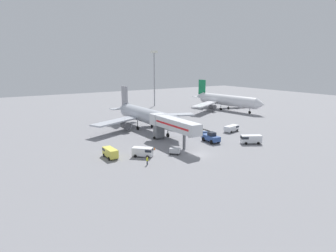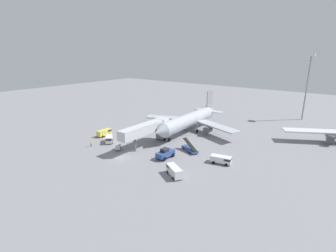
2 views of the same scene
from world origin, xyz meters
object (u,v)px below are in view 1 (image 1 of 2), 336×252
(pushback_tug, at_px, (211,137))
(service_van_mid_right, at_px, (232,128))
(service_van_near_right, at_px, (251,139))
(safety_cone_alpha, at_px, (155,148))
(apron_light_mast, at_px, (154,68))
(baggage_cart_mid_center, at_px, (175,151))
(service_van_far_right, at_px, (110,152))
(ground_crew_worker_foreground, at_px, (147,161))
(airplane_at_gate, at_px, (146,116))
(jet_bridge, at_px, (171,124))
(airplane_background, at_px, (226,100))
(belt_loader_truck, at_px, (200,132))
(service_van_near_left, at_px, (143,151))

(pushback_tug, distance_m, service_van_mid_right, 14.20)
(service_van_near_right, xyz_separation_m, safety_cone_alpha, (-23.24, 8.65, -0.94))
(apron_light_mast, bearing_deg, baggage_cart_mid_center, -116.85)
(service_van_near_right, xyz_separation_m, apron_light_mast, (13.16, 70.98, 16.58))
(baggage_cart_mid_center, height_order, apron_light_mast, apron_light_mast)
(service_van_far_right, distance_m, ground_crew_worker_foreground, 9.68)
(service_van_far_right, bearing_deg, airplane_at_gate, 45.69)
(service_van_near_right, height_order, apron_light_mast, apron_light_mast)
(jet_bridge, height_order, service_van_mid_right, jet_bridge)
(safety_cone_alpha, relative_size, airplane_background, 0.01)
(belt_loader_truck, height_order, service_van_far_right, belt_loader_truck)
(airplane_at_gate, xyz_separation_m, service_van_mid_right, (19.93, -17.07, -3.19))
(ground_crew_worker_foreground, bearing_deg, apron_light_mast, 58.70)
(safety_cone_alpha, relative_size, apron_light_mast, 0.02)
(pushback_tug, bearing_deg, jet_bridge, 156.62)
(belt_loader_truck, bearing_deg, jet_bridge, -163.66)
(service_van_near_right, relative_size, airplane_background, 0.13)
(belt_loader_truck, height_order, safety_cone_alpha, belt_loader_truck)
(service_van_mid_right, relative_size, safety_cone_alpha, 8.57)
(belt_loader_truck, bearing_deg, service_van_mid_right, -11.14)
(baggage_cart_mid_center, bearing_deg, service_van_mid_right, 18.98)
(airplane_at_gate, bearing_deg, ground_crew_worker_foreground, -118.05)
(airplane_background, xyz_separation_m, apron_light_mast, (-20.02, 27.29, 13.53))
(service_van_far_right, xyz_separation_m, service_van_near_left, (6.29, -3.45, 0.01))
(airplane_at_gate, distance_m, service_van_far_right, 28.65)
(service_van_near_right, distance_m, ground_crew_worker_foreground, 29.81)
(service_van_far_right, xyz_separation_m, safety_cone_alpha, (11.02, -0.25, -0.87))
(service_van_mid_right, bearing_deg, service_van_far_right, -175.24)
(service_van_mid_right, bearing_deg, belt_loader_truck, 168.86)
(service_van_near_left, bearing_deg, service_van_near_right, -11.04)
(baggage_cart_mid_center, height_order, airplane_background, airplane_background)
(pushback_tug, relative_size, belt_loader_truck, 0.85)
(jet_bridge, xyz_separation_m, baggage_cart_mid_center, (-4.20, -7.72, -4.24))
(service_van_far_right, height_order, ground_crew_worker_foreground, service_van_far_right)
(service_van_far_right, bearing_deg, apron_light_mast, 52.62)
(baggage_cart_mid_center, xyz_separation_m, safety_cone_alpha, (-1.99, 5.65, -0.50))
(belt_loader_truck, relative_size, service_van_far_right, 1.33)
(service_van_near_left, xyz_separation_m, ground_crew_worker_foreground, (-1.82, -5.13, -0.26))
(service_van_near_right, bearing_deg, jet_bridge, 147.83)
(pushback_tug, xyz_separation_m, apron_light_mast, (20.62, 64.40, 16.57))
(pushback_tug, bearing_deg, apron_light_mast, 72.24)
(service_van_near_left, bearing_deg, jet_bridge, 25.74)
(ground_crew_worker_foreground, height_order, safety_cone_alpha, ground_crew_worker_foreground)
(service_van_mid_right, bearing_deg, baggage_cart_mid_center, -161.02)
(jet_bridge, distance_m, service_van_mid_right, 23.00)
(pushback_tug, xyz_separation_m, service_van_near_right, (7.46, -6.58, -0.01))
(service_van_near_right, relative_size, apron_light_mast, 0.21)
(airplane_at_gate, distance_m, safety_cone_alpha, 22.81)
(ground_crew_worker_foreground, xyz_separation_m, airplane_background, (62.99, 43.37, 3.38))
(safety_cone_alpha, height_order, airplane_background, airplane_background)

